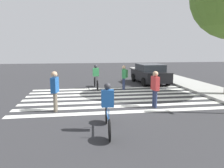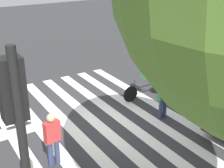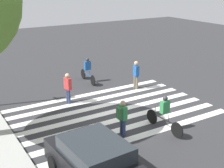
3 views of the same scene
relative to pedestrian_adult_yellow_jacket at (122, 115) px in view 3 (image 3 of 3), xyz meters
The scene contains 8 objects.
ground_plane 2.70m from the pedestrian_adult_yellow_jacket, 22.46° to the right, with size 60.00×60.00×0.00m, color #2D2D30.
crosswalk_stripes 2.70m from the pedestrian_adult_yellow_jacket, 22.46° to the right, with size 6.11×10.00×0.01m.
pedestrian_adult_yellow_jacket is the anchor object (origin of this frame).
pedestrian_adult_blue_shirt 4.61m from the pedestrian_adult_yellow_jacket, ahead, with size 0.49×0.28×1.68m.
pedestrian_adult_tall_backpack 6.09m from the pedestrian_adult_yellow_jacket, 41.11° to the right, with size 0.52×0.32×1.74m.
cyclist_far_lane 7.56m from the pedestrian_adult_yellow_jacket, 16.00° to the right, with size 2.25×0.41×1.62m.
cyclist_mid_street 1.93m from the pedestrian_adult_yellow_jacket, 107.45° to the right, with size 2.31×0.41×1.64m.
car_parked_dark_suv 3.40m from the pedestrian_adult_yellow_jacket, 132.00° to the left, with size 4.13×2.21×1.51m.
Camera 3 is at (-12.41, 7.61, 6.45)m, focal length 50.00 mm.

